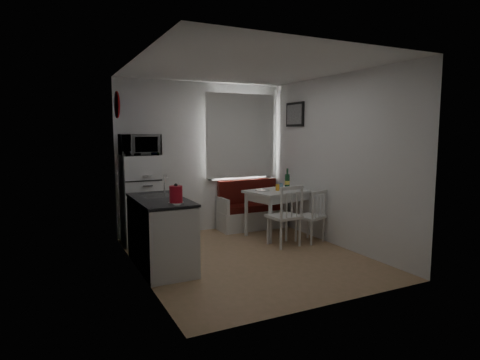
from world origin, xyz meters
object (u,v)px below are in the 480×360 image
object	(u,v)px
fridge	(141,200)
wine_bottle	(287,178)
chair_right	(313,211)
dining_table	(278,195)
bench	(251,212)
microwave	(140,145)
chair_left	(287,209)
kettle	(176,195)
kitchen_counter	(161,232)

from	to	relation	value
fridge	wine_bottle	bearing A→B (deg)	-10.19
chair_right	wine_bottle	world-z (taller)	wine_bottle
dining_table	fridge	distance (m)	2.26
dining_table	wine_bottle	xyz separation A→B (m)	(0.24, 0.10, 0.26)
bench	microwave	bearing A→B (deg)	-175.50
chair_left	kettle	bearing A→B (deg)	-168.01
kettle	chair_right	bearing A→B (deg)	13.75
chair_left	dining_table	bearing A→B (deg)	64.69
kitchen_counter	bench	xyz separation A→B (m)	(2.03, 1.35, -0.17)
fridge	kettle	size ratio (longest dim) A/B	5.74
fridge	kettle	bearing A→B (deg)	-89.03
bench	fridge	distance (m)	2.06
microwave	wine_bottle	xyz separation A→B (m)	(2.43, -0.39, -0.60)
dining_table	chair_left	bearing A→B (deg)	-122.25
chair_right	fridge	world-z (taller)	fridge
chair_right	kettle	world-z (taller)	kettle
bench	chair_left	xyz separation A→B (m)	(-0.07, -1.31, 0.29)
bench	dining_table	bearing A→B (deg)	-74.45
wine_bottle	kitchen_counter	bearing A→B (deg)	-161.75
chair_right	wine_bottle	distance (m)	0.87
fridge	wine_bottle	world-z (taller)	fridge
chair_right	microwave	distance (m)	2.88
fridge	dining_table	bearing A→B (deg)	-13.75
kitchen_counter	bench	distance (m)	2.45
fridge	kettle	xyz separation A→B (m)	(0.03, -1.78, 0.33)
fridge	kettle	distance (m)	1.81
chair_left	chair_right	distance (m)	0.49
chair_right	wine_bottle	xyz separation A→B (m)	(0.00, 0.76, 0.43)
kettle	wine_bottle	bearing A→B (deg)	29.24
kitchen_counter	chair_left	world-z (taller)	kitchen_counter
dining_table	chair_right	xyz separation A→B (m)	(0.24, -0.66, -0.17)
microwave	chair_left	bearing A→B (deg)	-30.70
kitchen_counter	dining_table	size ratio (longest dim) A/B	1.14
dining_table	kettle	bearing A→B (deg)	-161.82
bench	wine_bottle	xyz separation A→B (m)	(0.42, -0.55, 0.66)
microwave	wine_bottle	world-z (taller)	microwave
microwave	kettle	world-z (taller)	microwave
chair_right	microwave	xyz separation A→B (m)	(-2.43, 1.14, 1.03)
kitchen_counter	dining_table	distance (m)	2.34
chair_right	kettle	size ratio (longest dim) A/B	2.02
kitchen_counter	microwave	bearing A→B (deg)	89.06
bench	dining_table	xyz separation A→B (m)	(0.18, -0.65, 0.40)
dining_table	microwave	size ratio (longest dim) A/B	1.97
dining_table	wine_bottle	size ratio (longest dim) A/B	3.34
kitchen_counter	wine_bottle	world-z (taller)	kitchen_counter
kettle	wine_bottle	xyz separation A→B (m)	(2.40, 1.34, -0.07)
chair_left	wine_bottle	world-z (taller)	wine_bottle
chair_left	microwave	size ratio (longest dim) A/B	0.86
dining_table	microwave	distance (m)	2.41
bench	microwave	world-z (taller)	microwave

